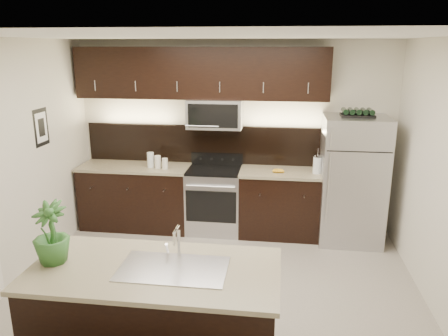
# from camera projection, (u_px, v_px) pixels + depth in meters

# --- Properties ---
(ground) EXTENTS (4.50, 4.50, 0.00)m
(ground) POSITION_uv_depth(u_px,v_px,m) (214.00, 293.00, 4.77)
(ground) COLOR gray
(ground) RESTS_ON ground
(room_walls) EXTENTS (4.52, 4.02, 2.71)m
(room_walls) POSITION_uv_depth(u_px,v_px,m) (201.00, 142.00, 4.29)
(room_walls) COLOR beige
(room_walls) RESTS_ON ground
(counter_run) EXTENTS (3.51, 0.65, 0.94)m
(counter_run) POSITION_uv_depth(u_px,v_px,m) (200.00, 199.00, 6.31)
(counter_run) COLOR black
(counter_run) RESTS_ON ground
(upper_fixtures) EXTENTS (3.49, 0.40, 1.66)m
(upper_fixtures) POSITION_uv_depth(u_px,v_px,m) (202.00, 81.00, 6.00)
(upper_fixtures) COLOR black
(upper_fixtures) RESTS_ON counter_run
(island) EXTENTS (1.96, 0.96, 0.94)m
(island) POSITION_uv_depth(u_px,v_px,m) (157.00, 320.00, 3.53)
(island) COLOR black
(island) RESTS_ON ground
(sink_faucet) EXTENTS (0.84, 0.50, 0.28)m
(sink_faucet) POSITION_uv_depth(u_px,v_px,m) (173.00, 267.00, 3.39)
(sink_faucet) COLOR silver
(sink_faucet) RESTS_ON island
(refrigerator) EXTENTS (0.83, 0.75, 1.73)m
(refrigerator) POSITION_uv_depth(u_px,v_px,m) (352.00, 180.00, 5.88)
(refrigerator) COLOR #B2B2B7
(refrigerator) RESTS_ON ground
(wine_rack) EXTENTS (0.43, 0.26, 0.10)m
(wine_rack) POSITION_uv_depth(u_px,v_px,m) (358.00, 113.00, 5.64)
(wine_rack) COLOR black
(wine_rack) RESTS_ON refrigerator
(plant) EXTENTS (0.33, 0.33, 0.50)m
(plant) POSITION_uv_depth(u_px,v_px,m) (51.00, 233.00, 3.43)
(plant) COLOR #2B5D25
(plant) RESTS_ON island
(canisters) EXTENTS (0.31, 0.15, 0.21)m
(canisters) POSITION_uv_depth(u_px,v_px,m) (156.00, 161.00, 6.17)
(canisters) COLOR silver
(canisters) RESTS_ON counter_run
(french_press) EXTENTS (0.12, 0.12, 0.34)m
(french_press) POSITION_uv_depth(u_px,v_px,m) (317.00, 164.00, 5.90)
(french_press) COLOR silver
(french_press) RESTS_ON counter_run
(bananas) EXTENTS (0.17, 0.13, 0.05)m
(bananas) POSITION_uv_depth(u_px,v_px,m) (275.00, 170.00, 5.97)
(bananas) COLOR gold
(bananas) RESTS_ON counter_run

